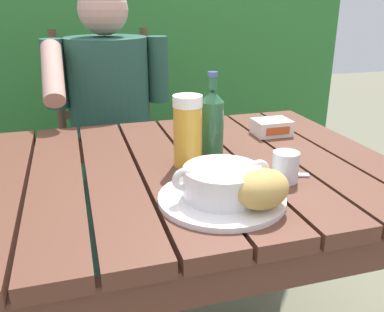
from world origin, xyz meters
TOP-DOWN VIEW (x-y plane):
  - dining_table at (0.00, 0.00)m, footprint 1.20×0.84m
  - chair_near_diner at (-0.07, 0.86)m, footprint 0.44×0.40m
  - person_eating at (-0.07, 0.66)m, footprint 0.48×0.47m
  - serving_plate at (0.07, -0.23)m, footprint 0.27×0.27m
  - soup_bowl at (0.07, -0.23)m, footprint 0.22×0.17m
  - bread_roll at (0.13, -0.30)m, footprint 0.15×0.13m
  - beer_glass at (0.06, -0.02)m, footprint 0.07×0.07m
  - beer_bottle at (0.14, 0.03)m, footprint 0.06×0.06m
  - water_glass_small at (0.25, -0.18)m, footprint 0.06×0.06m
  - butter_tub at (0.39, 0.16)m, footprint 0.11×0.09m
  - table_knife at (0.23, -0.14)m, footprint 0.15×0.07m

SIDE VIEW (x-z plane):
  - chair_near_diner at x=-0.07m, z-range -0.03..1.00m
  - dining_table at x=0.00m, z-range 0.27..1.02m
  - person_eating at x=-0.07m, z-range 0.11..1.33m
  - table_knife at x=0.23m, z-range 0.74..0.75m
  - serving_plate at x=0.07m, z-range 0.74..0.76m
  - butter_tub at x=0.39m, z-range 0.74..0.79m
  - water_glass_small at x=0.25m, z-range 0.74..0.82m
  - soup_bowl at x=0.07m, z-range 0.75..0.83m
  - bread_roll at x=0.13m, z-range 0.76..0.83m
  - beer_glass at x=0.06m, z-range 0.75..0.93m
  - beer_bottle at x=0.14m, z-range 0.73..0.96m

